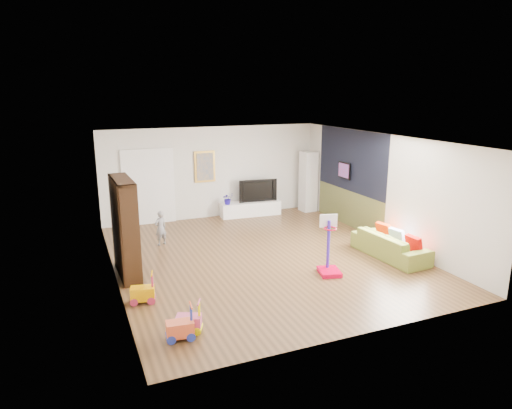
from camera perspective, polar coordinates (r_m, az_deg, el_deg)
name	(u,v)px	position (r m, az deg, el deg)	size (l,w,h in m)	color
floor	(263,257)	(10.57, 0.84, -6.55)	(6.50, 7.50, 0.00)	brown
ceiling	(263,139)	(9.94, 0.89, 8.17)	(6.50, 7.50, 0.00)	white
wall_back	(213,173)	(13.62, -5.43, 4.00)	(6.50, 0.00, 2.70)	silver
wall_front	(362,254)	(7.03, 13.17, -6.06)	(6.50, 0.00, 2.70)	silver
wall_left	(111,215)	(9.40, -17.64, -1.22)	(0.00, 7.50, 2.70)	white
wall_right	(382,188)	(11.81, 15.50, 1.98)	(0.00, 7.50, 2.70)	silver
navy_accent	(351,161)	(12.83, 11.76, 5.40)	(0.01, 3.20, 1.70)	black
olive_wainscot	(348,208)	(13.09, 11.47, -0.44)	(0.01, 3.20, 1.00)	brown
doorway	(149,188)	(13.21, -13.24, 2.04)	(1.45, 0.06, 2.10)	white
painting_back	(205,167)	(13.48, -6.42, 4.73)	(0.62, 0.06, 0.92)	gold
artwork_right	(344,170)	(13.00, 10.97, 4.22)	(0.04, 0.56, 0.46)	#7F3F8C
media_console	(250,209)	(13.90, -0.70, -0.53)	(1.83, 0.46, 0.43)	white
tall_cabinet	(308,181)	(14.40, 6.55, 2.88)	(0.44, 0.44, 1.89)	silver
bookshelf	(125,228)	(9.64, -16.07, -2.80)	(0.36, 1.39, 2.03)	#311C0E
sofa	(390,245)	(10.92, 16.41, -4.89)	(1.93, 0.76, 0.56)	olive
basketball_hoop	(330,246)	(9.53, 9.27, -5.10)	(0.43, 0.52, 1.25)	#BF002A
ride_on_yellow	(142,288)	(8.55, -14.03, -10.11)	(0.42, 0.26, 0.56)	#D59200
ride_on_orange	(180,323)	(7.28, -9.51, -14.38)	(0.42, 0.26, 0.56)	#E6582F
ride_on_pink	(189,317)	(7.47, -8.41, -13.71)	(0.39, 0.24, 0.52)	#CE4678
child	(161,228)	(11.46, -11.84, -2.90)	(0.32, 0.21, 0.86)	gray
tv	(257,190)	(13.92, 0.12, 1.85)	(1.18, 0.16, 0.68)	black
vase_plant	(228,199)	(13.53, -3.55, 0.75)	(0.32, 0.28, 0.36)	#1D0F96
pillow_left	(414,245)	(10.58, 19.13, -4.78)	(0.11, 0.40, 0.40)	#AB0702
pillow_center	(397,237)	(11.02, 17.20, -3.87)	(0.10, 0.38, 0.38)	silver
pillow_right	(384,231)	(11.39, 15.67, -3.18)	(0.10, 0.38, 0.38)	red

